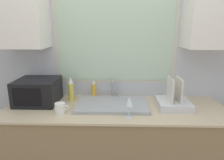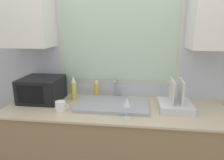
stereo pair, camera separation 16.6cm
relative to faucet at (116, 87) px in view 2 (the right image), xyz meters
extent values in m
cube|color=#8C7251|center=(0.02, -0.25, -0.59)|extent=(2.09, 0.67, 0.89)
cube|color=#C6B28E|center=(0.02, -0.25, -0.14)|extent=(2.12, 0.70, 0.02)
cube|color=silver|center=(0.02, 0.12, 0.26)|extent=(6.00, 0.06, 2.60)
cube|color=beige|center=(0.02, 0.09, 0.56)|extent=(1.29, 0.01, 1.06)
cube|color=#B2CCB2|center=(0.02, 0.08, 0.56)|extent=(1.23, 0.01, 1.00)
cube|color=white|center=(-0.89, -0.07, 0.78)|extent=(0.47, 0.32, 0.71)
cube|color=white|center=(0.92, -0.07, 0.78)|extent=(0.47, 0.32, 0.71)
cube|color=#9EA0A5|center=(0.00, -0.22, -0.11)|extent=(0.69, 0.42, 0.03)
cylinder|color=#99999E|center=(0.00, 0.02, -0.02)|extent=(0.03, 0.03, 0.22)
cylinder|color=#99999E|center=(0.00, -0.05, 0.08)|extent=(0.03, 0.14, 0.03)
cylinder|color=#99999E|center=(0.05, 0.02, -0.10)|extent=(0.02, 0.02, 0.06)
cube|color=black|center=(-0.76, -0.15, -0.01)|extent=(0.40, 0.37, 0.25)
cube|color=black|center=(-0.79, -0.34, -0.01)|extent=(0.26, 0.01, 0.17)
cube|color=silver|center=(0.58, -0.24, -0.09)|extent=(0.30, 0.31, 0.07)
cube|color=silver|center=(0.54, -0.24, 0.05)|extent=(0.01, 0.22, 0.22)
cube|color=silver|center=(0.62, -0.24, 0.05)|extent=(0.01, 0.22, 0.22)
cylinder|color=#D8CC4C|center=(-0.44, -0.08, -0.03)|extent=(0.06, 0.06, 0.19)
cone|color=silver|center=(-0.44, -0.08, 0.10)|extent=(0.05, 0.05, 0.07)
cylinder|color=gold|center=(-0.21, 0.00, -0.05)|extent=(0.05, 0.05, 0.16)
cylinder|color=white|center=(-0.21, 0.00, 0.05)|extent=(0.03, 0.03, 0.03)
cylinder|color=white|center=(-0.47, -0.40, -0.08)|extent=(0.09, 0.09, 0.09)
torus|color=white|center=(-0.41, -0.40, -0.08)|extent=(0.05, 0.01, 0.05)
cylinder|color=silver|center=(0.14, -0.48, -0.13)|extent=(0.06, 0.06, 0.00)
cylinder|color=silver|center=(0.14, -0.48, -0.07)|extent=(0.01, 0.01, 0.10)
cone|color=silver|center=(0.14, -0.48, 0.02)|extent=(0.07, 0.07, 0.07)
camera|label=1|loc=(0.05, -2.05, 0.62)|focal=32.00mm
camera|label=2|loc=(0.21, -2.03, 0.62)|focal=32.00mm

